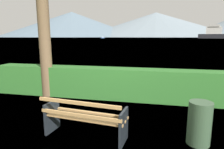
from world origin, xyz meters
The scene contains 7 objects.
ground_plane centered at (0.00, 0.00, 0.00)m, with size 1400.00×1400.00×0.00m, color olive.
water_surface centered at (0.00, 306.35, 0.00)m, with size 620.00×620.00×0.00m, color slate.
park_bench centered at (-0.01, -0.06, 0.43)m, with size 1.76×0.76×0.87m.
hedge_row centered at (0.00, 2.68, 0.51)m, with size 8.46×0.69×1.03m, color #2D6B28.
trash_bin centered at (2.24, 0.19, 0.42)m, with size 0.44×0.44×0.85m, color #385138.
fishing_boat_near centered at (-52.55, 198.00, 0.57)m, with size 4.03×3.92×1.55m.
distant_hills centered at (-35.58, 568.91, 35.06)m, with size 807.96×475.84×70.91m.
Camera 1 is at (1.34, -3.62, 2.07)m, focal length 31.57 mm.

